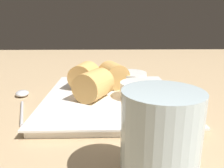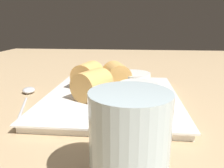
{
  "view_description": "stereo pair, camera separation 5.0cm",
  "coord_description": "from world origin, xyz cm",
  "px_view_note": "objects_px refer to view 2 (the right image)",
  "views": [
    {
      "loc": [
        39.89,
        -2.66,
        17.09
      ],
      "look_at": [
        -1.14,
        -1.53,
        5.64
      ],
      "focal_mm": 35.0,
      "sensor_mm": 36.0,
      "label": 1
    },
    {
      "loc": [
        39.72,
        2.34,
        17.09
      ],
      "look_at": [
        -1.14,
        -1.53,
        5.64
      ],
      "focal_mm": 35.0,
      "sensor_mm": 36.0,
      "label": 2
    }
  ],
  "objects_px": {
    "spoon": "(28,93)",
    "napkin": "(106,74)",
    "dipping_bowl_near": "(139,90)",
    "dipping_bowl_far": "(134,79)",
    "drinking_glass": "(129,142)",
    "serving_plate": "(112,98)"
  },
  "relations": [
    {
      "from": "serving_plate",
      "to": "napkin",
      "type": "height_order",
      "value": "serving_plate"
    },
    {
      "from": "spoon",
      "to": "drinking_glass",
      "type": "distance_m",
      "value": 0.34
    },
    {
      "from": "spoon",
      "to": "napkin",
      "type": "height_order",
      "value": "spoon"
    },
    {
      "from": "napkin",
      "to": "spoon",
      "type": "bearing_deg",
      "value": -34.7
    },
    {
      "from": "spoon",
      "to": "napkin",
      "type": "relative_size",
      "value": 1.14
    },
    {
      "from": "dipping_bowl_far",
      "to": "drinking_glass",
      "type": "bearing_deg",
      "value": -0.82
    },
    {
      "from": "serving_plate",
      "to": "dipping_bowl_near",
      "type": "height_order",
      "value": "dipping_bowl_near"
    },
    {
      "from": "dipping_bowl_near",
      "to": "drinking_glass",
      "type": "xyz_separation_m",
      "value": [
        0.21,
        -0.01,
        0.02
      ]
    },
    {
      "from": "dipping_bowl_far",
      "to": "drinking_glass",
      "type": "xyz_separation_m",
      "value": [
        0.3,
        -0.0,
        0.02
      ]
    },
    {
      "from": "serving_plate",
      "to": "napkin",
      "type": "relative_size",
      "value": 2.02
    },
    {
      "from": "spoon",
      "to": "drinking_glass",
      "type": "bearing_deg",
      "value": 41.31
    },
    {
      "from": "dipping_bowl_far",
      "to": "drinking_glass",
      "type": "distance_m",
      "value": 0.3
    },
    {
      "from": "spoon",
      "to": "napkin",
      "type": "bearing_deg",
      "value": 145.3
    },
    {
      "from": "napkin",
      "to": "drinking_glass",
      "type": "relative_size",
      "value": 1.55
    },
    {
      "from": "dipping_bowl_near",
      "to": "drinking_glass",
      "type": "relative_size",
      "value": 0.78
    },
    {
      "from": "spoon",
      "to": "serving_plate",
      "type": "bearing_deg",
      "value": 83.49
    },
    {
      "from": "spoon",
      "to": "dipping_bowl_far",
      "type": "bearing_deg",
      "value": 100.9
    },
    {
      "from": "dipping_bowl_near",
      "to": "napkin",
      "type": "height_order",
      "value": "dipping_bowl_near"
    },
    {
      "from": "spoon",
      "to": "dipping_bowl_near",
      "type": "bearing_deg",
      "value": 79.73
    },
    {
      "from": "dipping_bowl_far",
      "to": "napkin",
      "type": "distance_m",
      "value": 0.19
    },
    {
      "from": "spoon",
      "to": "drinking_glass",
      "type": "height_order",
      "value": "drinking_glass"
    },
    {
      "from": "dipping_bowl_near",
      "to": "spoon",
      "type": "xyz_separation_m",
      "value": [
        -0.04,
        -0.24,
        -0.03
      ]
    }
  ]
}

